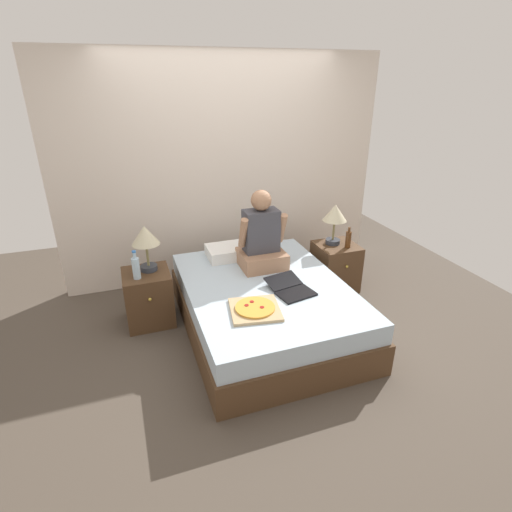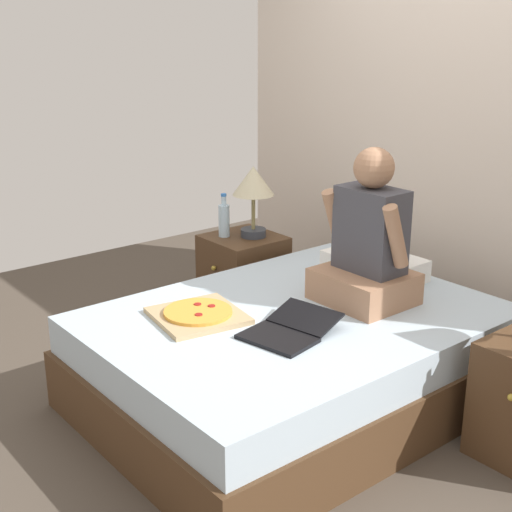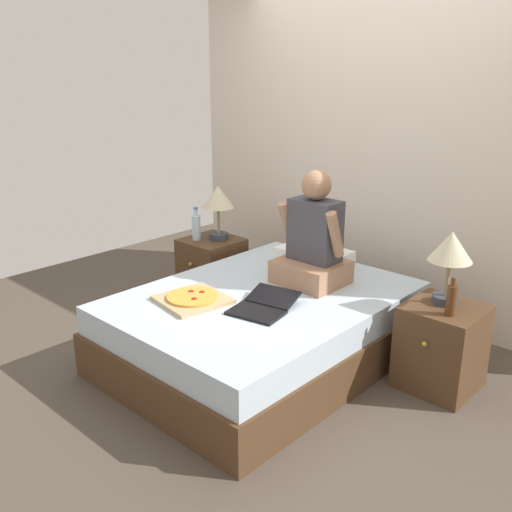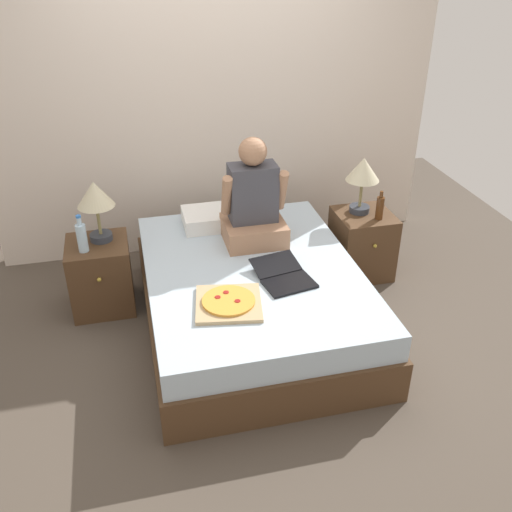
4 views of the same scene
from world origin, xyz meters
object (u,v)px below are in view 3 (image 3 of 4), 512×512
object	(u,v)px
nightstand_left	(212,269)
water_bottle	(196,227)
laptop	(262,307)
lamp_on_right_nightstand	(451,252)
person_seated	(313,242)
pizza_box	(193,299)
beer_bottle	(451,300)
bed	(263,327)
nightstand_right	(441,347)
lamp_on_left_nightstand	(218,201)

from	to	relation	value
nightstand_left	water_bottle	xyz separation A→B (m)	(-0.08, -0.09, 0.38)
water_bottle	laptop	world-z (taller)	water_bottle
lamp_on_right_nightstand	person_seated	size ratio (longest dim) A/B	0.58
pizza_box	laptop	bearing A→B (deg)	25.55
water_bottle	pizza_box	size ratio (longest dim) A/B	0.60
water_bottle	lamp_on_right_nightstand	world-z (taller)	lamp_on_right_nightstand
water_bottle	beer_bottle	distance (m)	2.21
nightstand_left	person_seated	size ratio (longest dim) A/B	0.69
bed	lamp_on_right_nightstand	world-z (taller)	lamp_on_right_nightstand
bed	laptop	bearing A→B (deg)	-49.29
lamp_on_right_nightstand	laptop	xyz separation A→B (m)	(-0.83, -0.74, -0.36)
person_seated	laptop	size ratio (longest dim) A/B	1.67
water_bottle	nightstand_right	world-z (taller)	water_bottle
nightstand_left	pizza_box	size ratio (longest dim) A/B	1.16
person_seated	laptop	world-z (taller)	person_seated
pizza_box	nightstand_right	bearing A→B (deg)	35.06
bed	nightstand_left	size ratio (longest dim) A/B	3.67
nightstand_right	lamp_on_left_nightstand	bearing A→B (deg)	178.58
lamp_on_left_nightstand	nightstand_right	world-z (taller)	lamp_on_left_nightstand
beer_bottle	pizza_box	xyz separation A→B (m)	(-1.34, -0.79, -0.13)
nightstand_left	person_seated	distance (m)	1.24
nightstand_right	person_seated	xyz separation A→B (m)	(-0.93, -0.10, 0.50)
bed	lamp_on_left_nightstand	world-z (taller)	lamp_on_left_nightstand
nightstand_right	pizza_box	world-z (taller)	nightstand_right
nightstand_right	beer_bottle	distance (m)	0.38
lamp_on_right_nightstand	lamp_on_left_nightstand	bearing A→B (deg)	180.00
bed	laptop	xyz separation A→B (m)	(0.17, -0.20, 0.26)
nightstand_left	beer_bottle	world-z (taller)	beer_bottle
nightstand_left	lamp_on_left_nightstand	size ratio (longest dim) A/B	1.19
water_bottle	lamp_on_left_nightstand	bearing A→B (deg)	49.40
bed	pizza_box	bearing A→B (deg)	-121.21
beer_bottle	bed	bearing A→B (deg)	-160.32
lamp_on_left_nightstand	water_bottle	distance (m)	0.28
lamp_on_left_nightstand	person_seated	distance (m)	1.11
beer_bottle	person_seated	size ratio (longest dim) A/B	0.29
lamp_on_left_nightstand	nightstand_right	distance (m)	2.11
beer_bottle	lamp_on_right_nightstand	bearing A→B (deg)	123.69
lamp_on_left_nightstand	beer_bottle	world-z (taller)	lamp_on_left_nightstand
lamp_on_left_nightstand	beer_bottle	size ratio (longest dim) A/B	1.96
person_seated	nightstand_left	bearing A→B (deg)	174.94
lamp_on_right_nightstand	pizza_box	bearing A→B (deg)	-142.81
lamp_on_right_nightstand	laptop	bearing A→B (deg)	-138.02
nightstand_right	lamp_on_right_nightstand	world-z (taller)	lamp_on_right_nightstand
nightstand_right	beer_bottle	xyz separation A→B (m)	(0.07, -0.10, 0.36)
bed	nightstand_right	world-z (taller)	nightstand_right
beer_bottle	laptop	xyz separation A→B (m)	(-0.93, -0.59, -0.13)
lamp_on_left_nightstand	laptop	distance (m)	1.43
lamp_on_left_nightstand	nightstand_right	bearing A→B (deg)	-1.42
water_bottle	lamp_on_right_nightstand	distance (m)	2.13
nightstand_right	person_seated	world-z (taller)	person_seated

